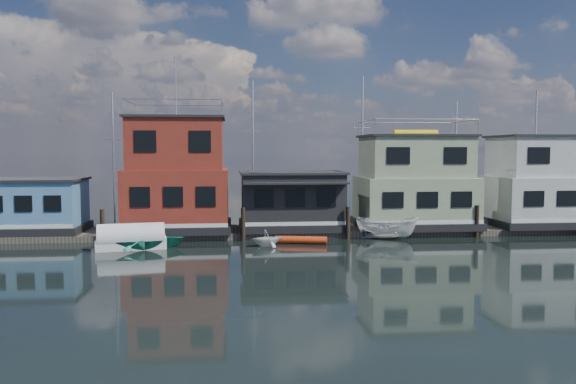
{
  "coord_description": "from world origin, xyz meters",
  "views": [
    {
      "loc": [
        -4.73,
        -27.48,
        5.99
      ],
      "look_at": [
        -0.75,
        12.0,
        3.0
      ],
      "focal_mm": 35.0,
      "sensor_mm": 36.0,
      "label": 1
    }
  ],
  "objects": [
    {
      "name": "pilings",
      "position": [
        -0.33,
        9.2,
        1.1
      ],
      "size": [
        42.28,
        0.28,
        2.2
      ],
      "color": "#2D2116",
      "rests_on": "ground"
    },
    {
      "name": "red_kayak",
      "position": [
        -0.33,
        7.75,
        0.24
      ],
      "size": [
        3.32,
        1.21,
        0.48
      ],
      "primitive_type": "cylinder",
      "rotation": [
        0.0,
        1.57,
        -0.22
      ],
      "color": "red",
      "rests_on": "ground"
    },
    {
      "name": "dinghy_teal",
      "position": [
        -9.85,
        7.06,
        0.46
      ],
      "size": [
        5.05,
        4.11,
        0.92
      ],
      "primitive_type": "imported",
      "rotation": [
        0.0,
        0.0,
        1.81
      ],
      "color": "teal",
      "rests_on": "ground"
    },
    {
      "name": "dock",
      "position": [
        0.0,
        12.0,
        0.2
      ],
      "size": [
        48.0,
        5.0,
        0.4
      ],
      "primitive_type": "cube",
      "color": "#595147",
      "rests_on": "ground"
    },
    {
      "name": "motorboat",
      "position": [
        5.6,
        8.96,
        0.8
      ],
      "size": [
        4.43,
        2.9,
        1.6
      ],
      "primitive_type": "imported",
      "rotation": [
        0.0,
        0.0,
        1.22
      ],
      "color": "white",
      "rests_on": "ground"
    },
    {
      "name": "ground",
      "position": [
        0.0,
        0.0,
        0.0
      ],
      "size": [
        160.0,
        160.0,
        0.0
      ],
      "primitive_type": "plane",
      "color": "black",
      "rests_on": "ground"
    },
    {
      "name": "houseboat_green",
      "position": [
        8.5,
        12.0,
        3.55
      ],
      "size": [
        8.4,
        5.9,
        7.03
      ],
      "color": "black",
      "rests_on": "dock"
    },
    {
      "name": "background_masts",
      "position": [
        4.76,
        18.0,
        5.55
      ],
      "size": [
        36.4,
        0.16,
        12.0
      ],
      "color": "silver",
      "rests_on": "ground"
    },
    {
      "name": "tarp_runabout",
      "position": [
        -10.81,
        6.91,
        0.62
      ],
      "size": [
        4.31,
        2.3,
        1.66
      ],
      "rotation": [
        0.0,
        0.0,
        0.17
      ],
      "color": "silver",
      "rests_on": "ground"
    },
    {
      "name": "houseboat_red",
      "position": [
        -8.5,
        12.0,
        4.1
      ],
      "size": [
        7.4,
        5.9,
        11.86
      ],
      "color": "black",
      "rests_on": "dock"
    },
    {
      "name": "dinghy_white",
      "position": [
        -2.56,
        6.96,
        0.53
      ],
      "size": [
        2.47,
        2.3,
        1.06
      ],
      "primitive_type": "imported",
      "rotation": [
        0.0,
        0.0,
        1.9
      ],
      "color": "silver",
      "rests_on": "ground"
    },
    {
      "name": "houseboat_dark",
      "position": [
        -0.5,
        11.98,
        2.42
      ],
      "size": [
        7.4,
        6.1,
        4.06
      ],
      "color": "black",
      "rests_on": "dock"
    },
    {
      "name": "houseboat_blue",
      "position": [
        -18.0,
        12.0,
        2.21
      ],
      "size": [
        6.4,
        4.9,
        3.66
      ],
      "color": "black",
      "rests_on": "dock"
    },
    {
      "name": "houseboat_white",
      "position": [
        18.5,
        12.0,
        3.54
      ],
      "size": [
        8.4,
        5.9,
        6.66
      ],
      "color": "black",
      "rests_on": "dock"
    }
  ]
}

